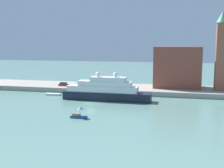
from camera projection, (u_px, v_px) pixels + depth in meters
name	position (u px, v px, depth m)	size (l,w,h in m)	color
ground	(90.00, 104.00, 89.10)	(400.00, 400.00, 0.00)	slate
quay_dock	(110.00, 88.00, 113.25)	(110.00, 18.48, 1.80)	gray
large_yacht	(105.00, 91.00, 93.85)	(29.12, 4.72, 10.51)	black
small_motorboat	(79.00, 114.00, 71.69)	(4.18, 1.76, 2.92)	navy
work_barge	(53.00, 94.00, 103.25)	(5.46, 1.76, 0.70)	silver
harbor_building	(177.00, 67.00, 108.90)	(17.38, 10.76, 15.48)	brown
bell_tower	(221.00, 48.00, 100.76)	(4.54, 4.54, 27.81)	#93513D
parked_car	(64.00, 84.00, 113.57)	(4.25, 1.68, 1.42)	#B21E1E
person_figure	(76.00, 85.00, 111.14)	(0.36, 0.36, 1.66)	maroon
mooring_bollard	(118.00, 88.00, 104.66)	(0.45, 0.45, 0.77)	black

